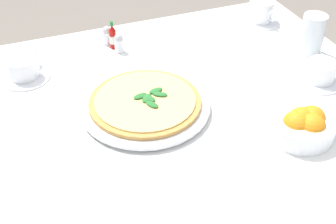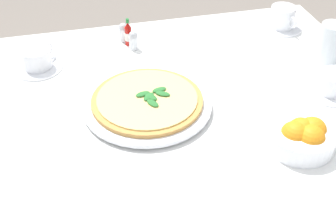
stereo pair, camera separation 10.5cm
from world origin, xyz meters
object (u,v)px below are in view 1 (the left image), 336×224
Objects in this scene: coffee_cup_far_right at (261,13)px; citrus_bowl at (303,125)px; pizza_plate at (145,106)px; pizza at (145,101)px; hot_sauce_bottle at (113,37)px; coffee_cup_right_edge at (24,70)px; pepper_shaker at (119,44)px; water_glass_far_left at (312,37)px; salt_shaker at (107,36)px; coffee_cup_near_left at (320,73)px.

coffee_cup_far_right is 0.88× the size of citrus_bowl.
pizza is at bearing -90.88° from pizza_plate.
hot_sauce_bottle is at bearing 28.54° from citrus_bowl.
pizza is at bearing -134.19° from coffee_cup_right_edge.
pizza is at bearing 176.22° from pepper_shaker.
water_glass_far_left is at bearing -37.44° from citrus_bowl.
pizza_plate is at bearing 121.76° from coffee_cup_far_right.
coffee_cup_far_right is 2.35× the size of pepper_shaker.
citrus_bowl is at bearing -151.88° from salt_shaker.
citrus_bowl is at bearing -125.64° from pizza.
salt_shaker reaches higher than pizza.
pepper_shaker is at bearing -3.85° from pizza_plate.
salt_shaker is at bearing 0.11° from pizza_plate.
pepper_shaker is at bearing 68.28° from water_glass_far_left.
coffee_cup_near_left is at bearing -130.04° from salt_shaker.
pepper_shaker reaches higher than pizza_plate.
water_glass_far_left is 0.77× the size of citrus_bowl.
coffee_cup_right_edge is 1.12× the size of water_glass_far_left.
water_glass_far_left is at bearing -113.99° from hot_sauce_bottle.
water_glass_far_left reaches higher than citrus_bowl.
pepper_shaker is (-0.02, 0.47, -0.01)m from coffee_cup_far_right.
pizza is 0.29m from pepper_shaker.
citrus_bowl is 2.67× the size of pepper_shaker.
coffee_cup_near_left is 2.31× the size of salt_shaker.
water_glass_far_left is 1.40× the size of hot_sauce_bottle.
coffee_cup_right_edge is 0.27m from pepper_shaker.
salt_shaker and pepper_shaker have the same top height.
coffee_cup_far_right is 0.47m from pepper_shaker.
hot_sauce_bottle is at bearing -160.35° from salt_shaker.
coffee_cup_near_left is 0.24m from citrus_bowl.
hot_sauce_bottle is (0.32, -0.01, 0.01)m from pizza.
coffee_cup_near_left reaches higher than pizza_plate.
coffee_cup_far_right is at bearing -91.40° from hot_sauce_bottle.
pizza_plate is 3.74× the size of hot_sauce_bottle.
coffee_cup_far_right is at bearing -85.45° from coffee_cup_right_edge.
pizza_plate is at bearing -134.23° from coffee_cup_right_edge.
pepper_shaker is (-0.06, -0.02, 0.00)m from salt_shaker.
coffee_cup_near_left is at bearing -112.18° from coffee_cup_right_edge.
citrus_bowl is at bearing 134.62° from coffee_cup_near_left.
coffee_cup_far_right is (0.06, -0.74, 0.01)m from coffee_cup_right_edge.
coffee_cup_far_right is 0.55m from citrus_bowl.
citrus_bowl is at bearing -151.46° from hot_sauce_bottle.
water_glass_far_left reaches higher than pizza_plate.
coffee_cup_near_left is 0.58m from hot_sauce_bottle.
coffee_cup_right_edge reaches higher than pizza.
coffee_cup_right_edge is 0.27m from salt_shaker.
hot_sauce_bottle is at bearing 19.65° from pepper_shaker.
hot_sauce_bottle is (0.07, -0.26, 0.01)m from coffee_cup_right_edge.
water_glass_far_left is (0.09, -0.52, 0.04)m from pizza_plate.
citrus_bowl reaches higher than pizza_plate.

